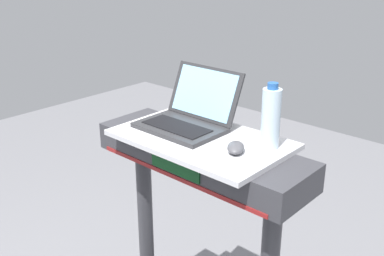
% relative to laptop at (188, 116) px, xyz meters
% --- Properties ---
extents(desk_board, '(0.66, 0.41, 0.02)m').
position_rel_laptop_xyz_m(desk_board, '(0.11, -0.05, -0.06)').
color(desk_board, silver).
rests_on(desk_board, treadmill_base).
extents(laptop, '(0.34, 0.31, 0.22)m').
position_rel_laptop_xyz_m(laptop, '(0.00, 0.00, 0.00)').
color(laptop, '#2D2D30').
rests_on(laptop, desk_board).
extents(computer_mouse, '(0.10, 0.12, 0.03)m').
position_rel_laptop_xyz_m(computer_mouse, '(0.30, -0.07, -0.03)').
color(computer_mouse, '#4C4C51').
rests_on(computer_mouse, desk_board).
extents(water_bottle, '(0.07, 0.07, 0.24)m').
position_rel_laptop_xyz_m(water_bottle, '(0.36, 0.05, 0.07)').
color(water_bottle, silver).
rests_on(water_bottle, desk_board).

